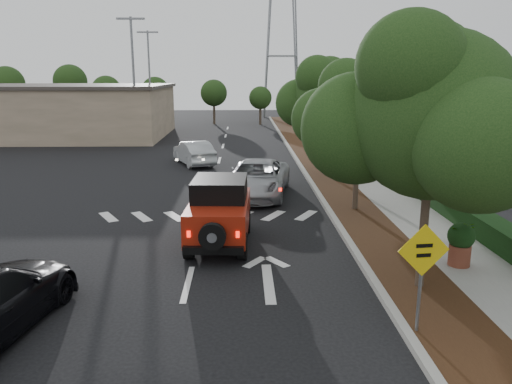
{
  "coord_description": "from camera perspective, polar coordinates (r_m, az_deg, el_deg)",
  "views": [
    {
      "loc": [
        1.37,
        -11.51,
        5.08
      ],
      "look_at": [
        1.78,
        3.0,
        1.61
      ],
      "focal_mm": 35.0,
      "sensor_mm": 36.0,
      "label": 1
    }
  ],
  "objects": [
    {
      "name": "curb",
      "position": [
        24.25,
        6.08,
        1.44
      ],
      "size": [
        0.2,
        70.0,
        0.15
      ],
      "primitive_type": "cube",
      "color": "#9E9B93",
      "rests_on": "ground"
    },
    {
      "name": "light_pole_b",
      "position": [
        50.55,
        -11.8,
        7.38
      ],
      "size": [
        2.0,
        0.22,
        9.0
      ],
      "primitive_type": null,
      "color": "slate",
      "rests_on": "ground"
    },
    {
      "name": "transmission_tower",
      "position": [
        59.91,
        2.86,
        8.54
      ],
      "size": [
        7.0,
        4.0,
        28.0
      ],
      "primitive_type": null,
      "color": "slate",
      "rests_on": "ground"
    },
    {
      "name": "silver_sedan_oncoming",
      "position": [
        28.66,
        -7.11,
        4.48
      ],
      "size": [
        2.85,
        4.35,
        1.35
      ],
      "primitive_type": "imported",
      "rotation": [
        0.0,
        0.0,
        3.52
      ],
      "color": "#B5B9BE",
      "rests_on": "ground"
    },
    {
      "name": "parked_suv",
      "position": [
        39.77,
        -15.8,
        6.74
      ],
      "size": [
        4.77,
        2.09,
        1.6
      ],
      "primitive_type": "imported",
      "rotation": [
        0.0,
        0.0,
        1.62
      ],
      "color": "#A1A3A9",
      "rests_on": "ground"
    },
    {
      "name": "speed_hump_sign",
      "position": [
        10.14,
        18.47,
        -7.78
      ],
      "size": [
        1.03,
        0.14,
        2.21
      ],
      "rotation": [
        0.0,
        0.0,
        0.11
      ],
      "color": "slate",
      "rests_on": "ground"
    },
    {
      "name": "hedge",
      "position": [
        25.13,
        15.87,
        2.17
      ],
      "size": [
        0.8,
        70.0,
        0.8
      ],
      "primitive_type": "cube",
      "color": "black",
      "rests_on": "ground"
    },
    {
      "name": "sidewalk",
      "position": [
        24.81,
        12.74,
        1.42
      ],
      "size": [
        2.0,
        70.0,
        0.12
      ],
      "primitive_type": "cube",
      "color": "gray",
      "rests_on": "ground"
    },
    {
      "name": "silver_suv_ahead",
      "position": [
        21.13,
        0.09,
        1.57
      ],
      "size": [
        3.3,
        5.64,
        1.47
      ],
      "primitive_type": "imported",
      "rotation": [
        0.0,
        0.0,
        -0.17
      ],
      "color": "#A4A5AB",
      "rests_on": "ground"
    },
    {
      "name": "planting_strip",
      "position": [
        24.41,
        8.41,
        1.41
      ],
      "size": [
        1.8,
        70.0,
        0.12
      ],
      "primitive_type": "cube",
      "color": "black",
      "rests_on": "ground"
    },
    {
      "name": "ground",
      "position": [
        12.66,
        -7.81,
        -10.37
      ],
      "size": [
        120.0,
        120.0,
        0.0
      ],
      "primitive_type": "plane",
      "color": "black",
      "rests_on": "ground"
    },
    {
      "name": "commercial_building",
      "position": [
        45.1,
        -24.53,
        8.32
      ],
      "size": [
        22.0,
        12.0,
        4.0
      ],
      "primitive_type": "cube",
      "color": "gray",
      "rests_on": "ground"
    },
    {
      "name": "street_tree_mid",
      "position": [
        19.19,
        11.2,
        -2.19
      ],
      "size": [
        3.2,
        3.2,
        5.32
      ],
      "primitive_type": null,
      "color": "#163210",
      "rests_on": "ground"
    },
    {
      "name": "street_tree_near",
      "position": [
        12.84,
        18.09,
        -10.58
      ],
      "size": [
        3.8,
        3.8,
        5.92
      ],
      "primitive_type": null,
      "color": "#163210",
      "rests_on": "ground"
    },
    {
      "name": "red_jeep",
      "position": [
        15.19,
        -4.13,
        -2.14
      ],
      "size": [
        1.92,
        3.97,
        2.0
      ],
      "rotation": [
        0.0,
        0.0,
        -0.05
      ],
      "color": "black",
      "rests_on": "ground"
    },
    {
      "name": "light_pole_a",
      "position": [
        38.66,
        -13.4,
        5.51
      ],
      "size": [
        2.0,
        0.22,
        9.0
      ],
      "primitive_type": null,
      "color": "slate",
      "rests_on": "ground"
    },
    {
      "name": "street_tree_far",
      "position": [
        25.39,
        8.02,
        1.75
      ],
      "size": [
        3.4,
        3.4,
        5.62
      ],
      "primitive_type": null,
      "color": "#163210",
      "rests_on": "ground"
    },
    {
      "name": "terracotta_planter",
      "position": [
        14.18,
        22.38,
        -5.07
      ],
      "size": [
        0.7,
        0.7,
        1.23
      ],
      "rotation": [
        0.0,
        0.0,
        -0.11
      ],
      "color": "brown",
      "rests_on": "ground"
    }
  ]
}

